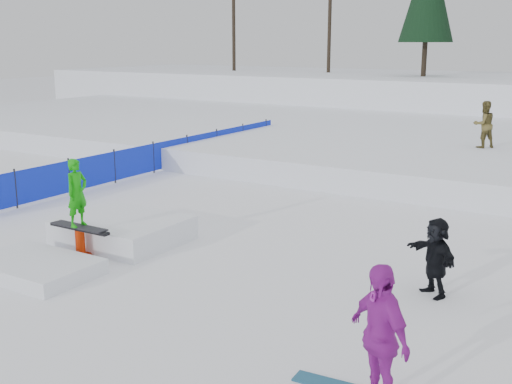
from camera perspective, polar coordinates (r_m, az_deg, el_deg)
The scene contains 8 objects.
ground at distance 13.62m, azimuth -6.25°, elevation -5.90°, with size 120.00×120.00×0.00m, color white.
snow_berm at distance 41.03m, azimuth 20.55°, elevation 7.87°, with size 60.00×14.00×2.40m, color white.
snow_midrise at distance 27.60m, azimuth 14.57°, elevation 4.38°, with size 50.00×18.00×0.80m, color white.
safety_fence at distance 22.45m, azimuth -9.10°, elevation 3.07°, with size 0.05×16.00×1.10m.
walker_olive at distance 23.90m, azimuth 19.60°, elevation 5.68°, with size 0.80×0.62×1.64m, color brown.
spectator_purple at distance 8.15m, azimuth 10.86°, elevation -12.51°, with size 1.10×0.46×1.88m, color purple.
spectator_dark at distance 11.88m, azimuth 15.66°, elevation -5.58°, with size 1.33×0.42×1.44m, color black.
jib_rail_feature at distance 14.40m, azimuth -13.68°, elevation -3.87°, with size 2.60×4.40×2.11m.
Camera 1 is at (7.97, -10.11, 4.45)m, focal length 45.00 mm.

